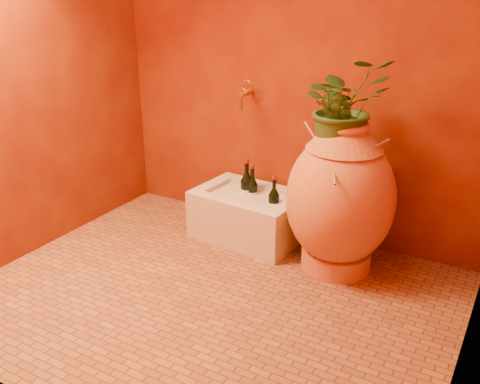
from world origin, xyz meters
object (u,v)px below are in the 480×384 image
Objects in this scene: wine_bottle_b at (247,191)px; wine_bottle_a at (252,193)px; stone_basin at (249,216)px; wall_tap at (245,93)px; amphora at (340,198)px; wine_bottle_c at (274,204)px.

wine_bottle_a is at bearing 8.68° from wine_bottle_b.
wine_bottle_b is (-0.04, -0.01, 0.01)m from wine_bottle_a.
wall_tap is (-0.13, 0.18, 0.77)m from stone_basin.
stone_basin is 2.34× the size of wine_bottle_a.
stone_basin is at bearing -48.87° from wine_bottle_b.
wine_bottle_a is (-0.01, 0.07, 0.13)m from stone_basin.
wine_bottle_b is at bearing 168.25° from amphora.
wine_bottle_b is at bearing -171.32° from wine_bottle_a.
wine_bottle_a is 0.04m from wine_bottle_b.
wall_tap is (-0.77, 0.26, 0.48)m from amphora.
amphora is 0.71m from stone_basin.
amphora is at bearing -8.61° from wine_bottle_c.
wine_bottle_b is at bearing 131.13° from stone_basin.
stone_basin is 2.44× the size of wine_bottle_c.
wine_bottle_a is 0.90× the size of wine_bottle_b.
wine_bottle_a reaches higher than stone_basin.
stone_basin is at bearing -78.68° from wine_bottle_a.
stone_basin is at bearing -53.53° from wall_tap.
wine_bottle_a is 1.73× the size of wall_tap.
amphora is 2.88× the size of wine_bottle_a.
wine_bottle_b is 1.92× the size of wall_tap.
amphora reaches higher than wine_bottle_c.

